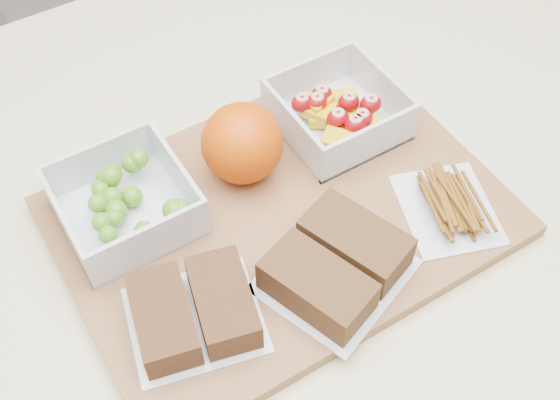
% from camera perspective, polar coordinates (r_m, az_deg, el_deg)
% --- Properties ---
extents(counter, '(1.20, 0.90, 0.90)m').
position_cam_1_polar(counter, '(1.10, 0.35, -15.73)').
color(counter, beige).
rests_on(counter, ground).
extents(cutting_board, '(0.42, 0.30, 0.02)m').
position_cam_1_polar(cutting_board, '(0.69, 0.14, -1.38)').
color(cutting_board, '#8D5F3A').
rests_on(cutting_board, counter).
extents(grape_container, '(0.12, 0.12, 0.05)m').
position_cam_1_polar(grape_container, '(0.68, -12.38, -0.15)').
color(grape_container, silver).
rests_on(grape_container, cutting_board).
extents(fruit_container, '(0.12, 0.12, 0.05)m').
position_cam_1_polar(fruit_container, '(0.75, 4.68, 7.03)').
color(fruit_container, silver).
rests_on(fruit_container, cutting_board).
extents(orange, '(0.08, 0.08, 0.08)m').
position_cam_1_polar(orange, '(0.69, -3.10, 4.63)').
color(orange, '#CC4804').
rests_on(orange, cutting_board).
extents(sandwich_bag_left, '(0.13, 0.13, 0.04)m').
position_cam_1_polar(sandwich_bag_left, '(0.61, -7.04, -8.94)').
color(sandwich_bag_left, silver).
rests_on(sandwich_bag_left, cutting_board).
extents(sandwich_bag_center, '(0.16, 0.15, 0.04)m').
position_cam_1_polar(sandwich_bag_center, '(0.63, 4.60, -5.25)').
color(sandwich_bag_center, silver).
rests_on(sandwich_bag_center, cutting_board).
extents(pretzel_bag, '(0.12, 0.13, 0.02)m').
position_cam_1_polar(pretzel_bag, '(0.70, 13.58, -0.22)').
color(pretzel_bag, silver).
rests_on(pretzel_bag, cutting_board).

